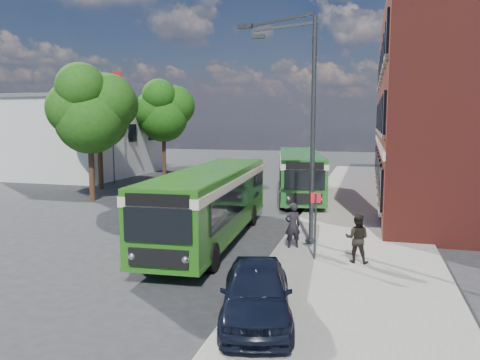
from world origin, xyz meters
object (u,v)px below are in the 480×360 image
(street_lamp, at_px, (304,127))
(bus_front, at_px, (211,198))
(bus_rear, at_px, (300,170))
(parked_car, at_px, (256,292))

(street_lamp, relative_size, bus_front, 0.74)
(street_lamp, height_order, bus_front, street_lamp)
(street_lamp, height_order, bus_rear, street_lamp)
(bus_front, relative_size, bus_rear, 0.96)
(street_lamp, relative_size, parked_car, 2.14)
(bus_front, bearing_deg, parked_car, -63.70)
(bus_rear, xyz_separation_m, parked_car, (1.83, -19.90, -0.97))
(street_lamp, bearing_deg, bus_front, -178.23)
(bus_front, bearing_deg, street_lamp, 1.77)
(bus_front, height_order, bus_rear, same)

